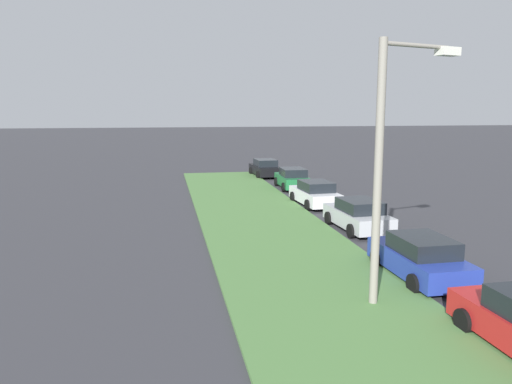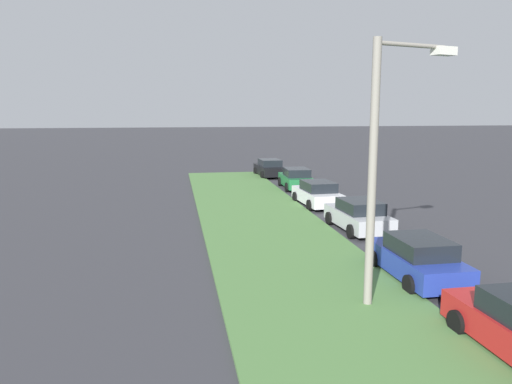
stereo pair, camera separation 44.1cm
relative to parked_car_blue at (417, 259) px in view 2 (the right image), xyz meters
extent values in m
cube|color=#517F42|center=(-1.65, 3.67, -0.66)|extent=(60.00, 6.00, 0.12)
cylinder|color=black|center=(-4.05, 0.95, -0.40)|extent=(0.64, 0.23, 0.64)
cube|color=#23389E|center=(0.05, 0.00, -0.15)|extent=(4.33, 1.87, 0.70)
cube|color=black|center=(-0.15, 0.00, 0.48)|extent=(2.22, 1.63, 0.55)
cylinder|color=black|center=(1.39, 0.92, -0.40)|extent=(0.64, 0.23, 0.64)
cylinder|color=black|center=(1.41, -0.88, -0.40)|extent=(0.64, 0.23, 0.64)
cylinder|color=black|center=(-1.31, 0.88, -0.40)|extent=(0.64, 0.23, 0.64)
cylinder|color=black|center=(-1.29, -0.92, -0.40)|extent=(0.64, 0.23, 0.64)
cube|color=#B2B5BA|center=(6.82, -0.53, -0.15)|extent=(4.38, 2.01, 0.70)
cube|color=black|center=(6.62, -0.54, 0.48)|extent=(2.28, 1.71, 0.55)
cylinder|color=black|center=(8.12, 0.44, -0.40)|extent=(0.65, 0.25, 0.64)
cylinder|color=black|center=(8.21, -1.36, -0.40)|extent=(0.65, 0.25, 0.64)
cylinder|color=black|center=(5.42, 0.31, -0.40)|extent=(0.65, 0.25, 0.64)
cylinder|color=black|center=(5.51, -1.49, -0.40)|extent=(0.65, 0.25, 0.64)
cube|color=silver|center=(12.91, -0.31, -0.15)|extent=(4.40, 2.04, 0.70)
cube|color=black|center=(12.71, -0.32, 0.48)|extent=(2.29, 1.72, 0.55)
cylinder|color=black|center=(14.21, 0.66, -0.40)|extent=(0.65, 0.26, 0.64)
cylinder|color=black|center=(14.31, -1.14, -0.40)|extent=(0.65, 0.26, 0.64)
cylinder|color=black|center=(11.51, 0.51, -0.40)|extent=(0.65, 0.26, 0.64)
cylinder|color=black|center=(11.62, -1.29, -0.40)|extent=(0.65, 0.26, 0.64)
cube|color=#1E6B38|center=(19.35, -0.63, -0.15)|extent=(4.36, 1.94, 0.70)
cube|color=black|center=(19.15, -0.63, 0.48)|extent=(2.25, 1.67, 0.55)
cylinder|color=black|center=(20.73, 0.22, -0.40)|extent=(0.65, 0.24, 0.64)
cylinder|color=black|center=(20.67, -1.58, -0.40)|extent=(0.65, 0.24, 0.64)
cylinder|color=black|center=(18.03, 0.31, -0.40)|extent=(0.65, 0.24, 0.64)
cylinder|color=black|center=(17.97, -1.49, -0.40)|extent=(0.65, 0.24, 0.64)
cube|color=black|center=(25.87, 0.05, -0.15)|extent=(4.38, 2.00, 0.70)
cube|color=black|center=(25.67, 0.04, 0.48)|extent=(2.27, 1.70, 0.55)
cylinder|color=black|center=(27.18, 1.01, -0.40)|extent=(0.65, 0.25, 0.64)
cylinder|color=black|center=(27.26, -0.79, -0.40)|extent=(0.65, 0.25, 0.64)
cylinder|color=black|center=(24.48, 0.88, -0.40)|extent=(0.65, 0.25, 0.64)
cylinder|color=black|center=(24.57, -0.91, -0.40)|extent=(0.65, 0.25, 0.64)
cylinder|color=gray|center=(-1.99, 2.51, 3.03)|extent=(0.24, 0.24, 7.50)
cylinder|color=gray|center=(-1.64, 1.36, 6.63)|extent=(0.82, 2.33, 0.12)
cube|color=silver|center=(-1.29, 0.21, 6.53)|extent=(0.55, 0.77, 0.24)
camera|label=1|loc=(-14.88, 8.31, 4.93)|focal=35.20mm
camera|label=2|loc=(-14.96, 7.88, 4.93)|focal=35.20mm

